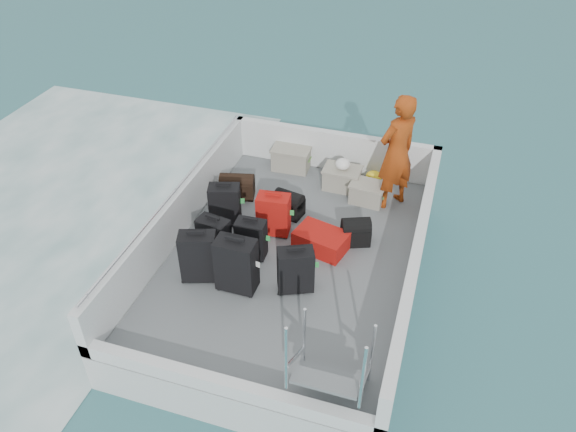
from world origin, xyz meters
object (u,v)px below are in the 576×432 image
suitcase_1 (214,239)px  crate_1 (292,159)px  suitcase_7 (296,271)px  suitcase_0 (199,257)px  crate_3 (367,194)px  suitcase_8 (321,240)px  suitcase_4 (251,239)px  crate_2 (342,179)px  suitcase_2 (225,205)px  crate_0 (292,160)px  suitcase_3 (236,265)px  passenger (397,152)px  suitcase_5 (273,215)px

suitcase_1 → crate_1: suitcase_1 is taller
suitcase_7 → suitcase_0: bearing=164.4°
suitcase_1 → crate_3: 2.67m
suitcase_0 → suitcase_8: (1.39, 1.10, -0.23)m
suitcase_4 → suitcase_7: size_ratio=0.94×
suitcase_4 → crate_2: suitcase_4 is taller
suitcase_2 → crate_1: bearing=58.2°
suitcase_7 → crate_0: suitcase_7 is taller
suitcase_3 → passenger: size_ratio=0.42×
suitcase_4 → suitcase_8: bearing=25.2°
passenger → suitcase_3: bearing=8.1°
crate_0 → suitcase_4: bearing=-86.2°
suitcase_7 → crate_2: 2.53m
suitcase_0 → crate_2: (1.31, 2.71, -0.20)m
suitcase_8 → suitcase_7: bearing=-172.7°
suitcase_2 → crate_2: 2.08m
crate_0 → suitcase_7: bearing=-71.7°
suitcase_2 → suitcase_7: size_ratio=1.02×
crate_0 → suitcase_0: bearing=-96.4°
suitcase_0 → crate_0: size_ratio=1.46×
suitcase_3 → suitcase_0: bearing=177.8°
suitcase_2 → passenger: 2.71m
suitcase_7 → suitcase_8: 0.93m
suitcase_1 → suitcase_4: bearing=29.0°
suitcase_7 → suitcase_3: bearing=172.0°
suitcase_0 → crate_1: size_ratio=1.20×
suitcase_2 → crate_3: 2.29m
crate_2 → crate_1: bearing=160.9°
suitcase_1 → crate_1: 2.61m
suitcase_5 → crate_2: 1.63m
crate_3 → crate_1: bearing=157.5°
suitcase_8 → crate_3: crate_3 is taller
suitcase_1 → suitcase_2: (-0.17, 0.78, 0.00)m
passenger → suitcase_2: bearing=-20.5°
suitcase_3 → suitcase_4: 0.66m
suitcase_0 → suitcase_7: suitcase_0 is taller
suitcase_3 → suitcase_5: bearing=86.8°
suitcase_1 → suitcase_3: suitcase_3 is taller
suitcase_4 → suitcase_5: suitcase_5 is taller
crate_0 → crate_2: bearing=-19.2°
suitcase_1 → crate_1: (0.32, 2.58, -0.14)m
suitcase_4 → crate_1: suitcase_4 is taller
crate_1 → crate_2: 1.04m
suitcase_2 → passenger: passenger is taller
suitcase_1 → suitcase_5: (0.60, 0.77, 0.00)m
crate_0 → crate_2: crate_2 is taller
suitcase_3 → passenger: passenger is taller
passenger → suitcase_7: bearing=19.9°
suitcase_8 → suitcase_2: bearing=98.6°
suitcase_4 → passenger: size_ratio=0.33×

